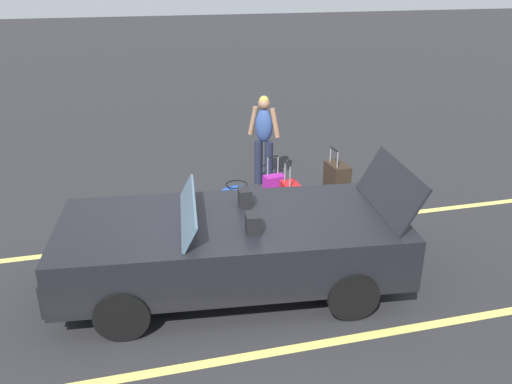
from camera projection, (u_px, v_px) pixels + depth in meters
The scene contains 9 objects.
ground_plane at pixel (233, 286), 6.66m from camera, with size 80.00×80.00×0.00m, color #28282B.
lot_line_near at pixel (214, 236), 7.88m from camera, with size 18.00×0.12×0.01m, color #EAE066.
lot_line_mid at pixel (260, 355), 5.47m from camera, with size 18.00×0.12×0.01m, color #EAE066.
convertible_car at pixel (216, 246), 6.40m from camera, with size 4.35×2.19×1.51m.
suitcase_large_black at pixel (337, 185), 8.75m from camera, with size 0.33×0.50×1.01m.
suitcase_medium_bright at pixel (291, 202), 8.26m from camera, with size 0.28×0.41×0.96m.
suitcase_small_carryon at pixel (274, 189), 8.88m from camera, with size 0.37×0.26×0.83m.
duffel_bag at pixel (237, 194), 8.95m from camera, with size 0.66×0.39×0.34m.
traveler_person at pixel (264, 136), 9.40m from camera, with size 0.55×0.42×1.65m.
Camera 1 is at (1.12, 5.55, 3.72)m, focal length 36.98 mm.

